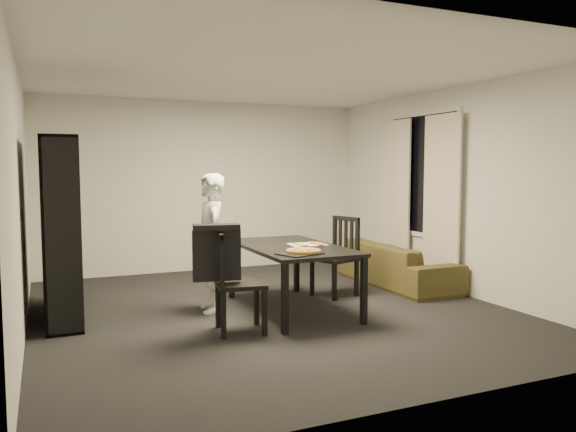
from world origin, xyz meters
name	(u,v)px	position (x,y,z in m)	size (l,w,h in m)	color
room	(271,194)	(0.00, 0.00, 1.30)	(5.01, 5.51, 2.61)	black
window_pane	(422,174)	(2.48, 0.60, 1.50)	(0.02, 1.40, 1.60)	black
window_frame	(422,174)	(2.48, 0.60, 1.50)	(0.03, 1.52, 1.72)	white
curtain_left	(441,202)	(2.40, 0.08, 1.15)	(0.03, 0.70, 2.25)	beige
curtain_right	(395,198)	(2.40, 1.12, 1.15)	(0.03, 0.70, 2.25)	beige
bookshelf	(60,229)	(-2.16, 0.60, 0.95)	(0.35, 1.50, 1.90)	black
dining_table	(292,251)	(0.21, -0.09, 0.66)	(0.97, 1.74, 0.73)	black
chair_left	(231,275)	(-0.67, -0.64, 0.56)	(0.52, 0.52, 0.98)	black
chair_right	(340,251)	(1.07, 0.37, 0.56)	(0.57, 0.57, 0.98)	black
draped_jacket	(217,250)	(-0.80, -0.62, 0.81)	(0.46, 0.26, 0.54)	black
person	(210,243)	(-0.63, 0.23, 0.76)	(0.56, 0.37, 1.53)	silver
baking_tray	(300,254)	(0.04, -0.69, 0.73)	(0.40, 0.32, 0.01)	black
pepperoni_pizza	(303,251)	(0.09, -0.65, 0.75)	(0.35, 0.35, 0.03)	#A98231
kitchen_towel	(307,244)	(0.40, -0.10, 0.73)	(0.40, 0.30, 0.01)	white
pizza_slices	(309,244)	(0.40, -0.14, 0.74)	(0.37, 0.31, 0.01)	gold
sofa	(397,264)	(2.08, 0.58, 0.29)	(1.96, 0.77, 0.57)	#392B16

